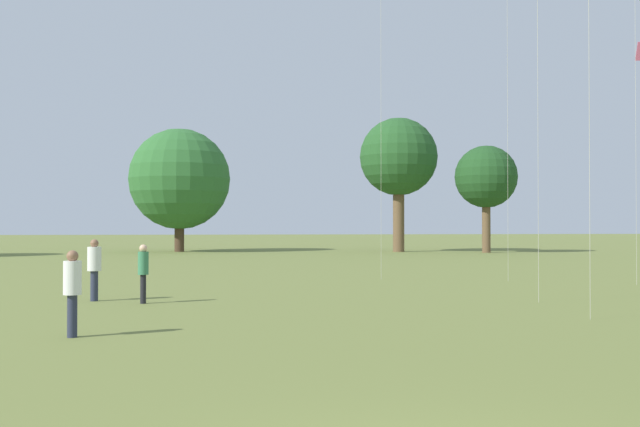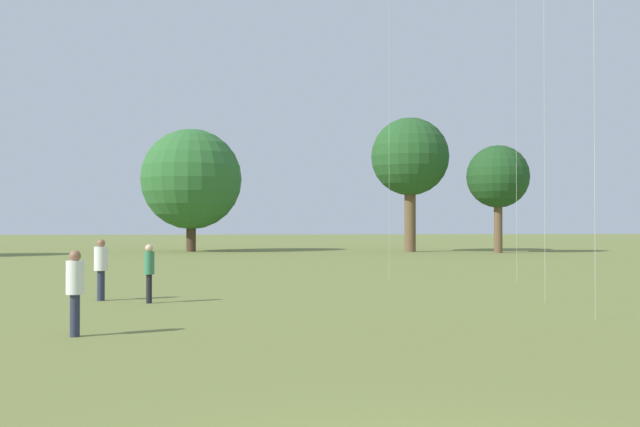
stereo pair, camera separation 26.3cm
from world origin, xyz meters
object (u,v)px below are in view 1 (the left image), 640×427
Objects in this scene: person_standing_2 at (143,268)px; distant_tree_2 at (399,158)px; person_standing_0 at (72,285)px; distant_tree_0 at (179,179)px; person_standing_3 at (94,264)px; distant_tree_1 at (486,177)px.

person_standing_2 is 0.15× the size of distant_tree_2.
distant_tree_0 is (-0.80, 45.11, 4.74)m from person_standing_0.
person_standing_2 is at bearing -114.40° from person_standing_0.
distant_tree_2 is at bearing 97.52° from person_standing_3.
person_standing_3 is at bearing -89.98° from distant_tree_0.
person_standing_0 is 0.16× the size of distant_tree_2.
person_standing_2 is 1.69m from person_standing_3.
distant_tree_2 is (16.43, 42.91, 6.43)m from person_standing_0.
distant_tree_2 is (-6.23, 2.68, 1.68)m from distant_tree_1.
person_standing_3 is 38.44m from distant_tree_0.
person_standing_0 is 46.40m from distant_tree_2.
distant_tree_1 is 0.77× the size of distant_tree_2.
distant_tree_0 reaches higher than person_standing_2.
person_standing_0 is 6.15m from person_standing_2.
distant_tree_2 reaches higher than distant_tree_0.
distant_tree_1 is at bearing -11.73° from distant_tree_0.
person_standing_0 is 0.21× the size of distant_tree_1.
distant_tree_2 reaches higher than person_standing_2.
distant_tree_2 is at bearing 71.67° from person_standing_2.
distant_tree_2 is (15.76, 36.80, 6.45)m from person_standing_2.
person_standing_2 is 40.87m from distant_tree_1.
distant_tree_2 is (17.23, -2.19, 1.69)m from distant_tree_0.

